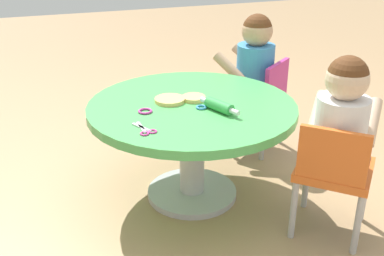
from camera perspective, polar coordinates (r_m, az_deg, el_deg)
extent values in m
plane|color=tan|center=(2.39, 0.00, -8.02)|extent=(10.00, 10.00, 0.00)
cylinder|color=silver|center=(2.38, 0.00, -7.72)|extent=(0.44, 0.44, 0.03)
cylinder|color=silver|center=(2.28, 0.00, -3.26)|extent=(0.12, 0.12, 0.45)
cylinder|color=#4CB259|center=(2.17, 0.00, 2.45)|extent=(0.96, 0.96, 0.04)
cylinder|color=#B7B7BC|center=(2.27, 20.05, -7.37)|extent=(0.03, 0.03, 0.28)
cylinder|color=#B7B7BC|center=(2.29, 13.60, -6.19)|extent=(0.03, 0.03, 0.28)
cylinder|color=#B7B7BC|center=(2.05, 19.28, -10.93)|extent=(0.03, 0.03, 0.28)
cylinder|color=#B7B7BC|center=(2.07, 12.10, -9.57)|extent=(0.03, 0.03, 0.28)
cube|color=orange|center=(2.09, 16.77, -4.78)|extent=(0.42, 0.42, 0.04)
cube|color=orange|center=(1.91, 16.60, -3.25)|extent=(0.20, 0.21, 0.22)
cube|color=#3F4772|center=(2.09, 16.78, -4.74)|extent=(0.38, 0.38, 0.04)
cylinder|color=white|center=(2.01, 17.35, -0.50)|extent=(0.21, 0.21, 0.30)
sphere|color=beige|center=(1.93, 18.18, 5.60)|extent=(0.17, 0.17, 0.17)
sphere|color=#593319|center=(1.93, 18.23, 5.95)|extent=(0.16, 0.16, 0.16)
cylinder|color=beige|center=(2.09, 20.80, 0.63)|extent=(0.19, 0.19, 0.17)
cylinder|color=beige|center=(2.11, 14.90, 1.65)|extent=(0.19, 0.19, 0.17)
cylinder|color=#B7B7BC|center=(2.99, 6.08, 1.86)|extent=(0.03, 0.03, 0.28)
cylinder|color=#B7B7BC|center=(2.78, 3.64, 0.14)|extent=(0.03, 0.03, 0.28)
cylinder|color=#B7B7BC|center=(2.90, 10.66, 0.78)|extent=(0.03, 0.03, 0.28)
cylinder|color=#B7B7BC|center=(2.68, 8.49, -1.09)|extent=(0.03, 0.03, 0.28)
cube|color=#CC338C|center=(2.78, 7.39, 3.45)|extent=(0.42, 0.42, 0.04)
cube|color=#CC338C|center=(2.68, 10.14, 5.43)|extent=(0.19, 0.23, 0.22)
cube|color=#3F4772|center=(2.77, 7.39, 3.49)|extent=(0.38, 0.38, 0.04)
cylinder|color=#3F8CCC|center=(2.72, 7.58, 6.84)|extent=(0.21, 0.21, 0.30)
sphere|color=tan|center=(2.66, 7.86, 11.49)|extent=(0.17, 0.17, 0.17)
sphere|color=#593319|center=(2.66, 7.87, 11.76)|extent=(0.16, 0.16, 0.16)
cylinder|color=tan|center=(2.85, 6.75, 8.20)|extent=(0.20, 0.18, 0.17)
cylinder|color=tan|center=(2.66, 4.62, 7.12)|extent=(0.20, 0.18, 0.17)
cylinder|color=green|center=(2.08, 3.30, 2.67)|extent=(0.15, 0.10, 0.05)
cylinder|color=white|center=(2.14, 1.55, 3.36)|extent=(0.05, 0.04, 0.02)
cylinder|color=white|center=(2.02, 5.16, 1.94)|extent=(0.05, 0.04, 0.02)
cube|color=silver|center=(1.93, -6.11, 0.08)|extent=(0.10, 0.06, 0.01)
cube|color=silver|center=(1.93, -6.11, 0.08)|extent=(0.11, 0.02, 0.01)
torus|color=#D83F99|center=(1.89, -4.77, -0.42)|extent=(0.05, 0.05, 0.01)
torus|color=#D83F99|center=(1.87, -5.73, -0.68)|extent=(0.05, 0.05, 0.01)
cylinder|color=#F2CC72|center=(2.19, -2.69, 3.39)|extent=(0.14, 0.14, 0.02)
cylinder|color=#F2CC72|center=(2.21, 0.20, 3.63)|extent=(0.11, 0.11, 0.02)
torus|color=#3F99D8|center=(2.11, 1.13, 2.51)|extent=(0.05, 0.05, 0.01)
torus|color=#D83FA5|center=(2.08, -5.65, 2.04)|extent=(0.06, 0.06, 0.01)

